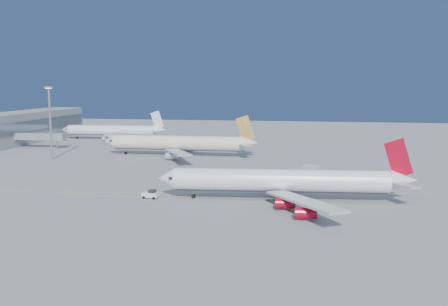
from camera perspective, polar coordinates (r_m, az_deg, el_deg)
ground at (r=140.07m, az=-0.90°, el=-4.05°), size 500.00×500.00×0.00m
terminal at (r=261.34m, az=-22.86°, el=2.62°), size 18.40×110.00×15.00m
jet_bridge at (r=239.23m, az=-20.07°, el=1.75°), size 23.60×3.60×6.90m
taxiway_lines at (r=149.39m, az=-6.03°, el=-3.32°), size 118.86×140.00×0.02m
airliner_virgin at (r=126.30m, az=7.07°, el=-3.21°), size 64.93×58.14×16.01m
airliner_etihad at (r=202.46m, az=-5.11°, el=1.13°), size 64.05×59.38×16.77m
airliner_third at (r=267.08m, az=-12.50°, el=2.53°), size 56.36×51.92×15.12m
pushback_tug at (r=129.23m, az=-8.38°, el=-4.69°), size 4.18×2.83×2.23m
light_mast at (r=201.81m, az=-19.27°, el=3.95°), size 2.42×2.42×27.96m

